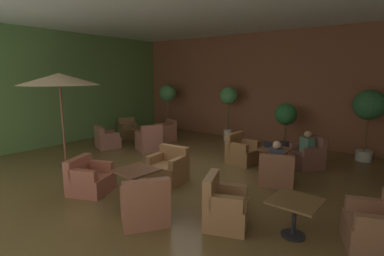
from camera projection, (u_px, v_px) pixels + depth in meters
The scene contains 29 objects.
ground_plane at pixel (182, 171), 8.01m from camera, with size 11.39×9.62×0.02m, color brown.
wall_back_brick at pixel (257, 88), 11.39m from camera, with size 11.39×0.08×4.20m, color brown.
wall_left_accent at pixel (65, 88), 10.96m from camera, with size 0.08×9.62×4.20m, color #5A8143.
ceiling_slab at pixel (181, 9), 7.24m from camera, with size 11.39×9.62×0.06m, color silver.
cafe_table_front_left at pixel (275, 153), 7.90m from camera, with size 0.80×0.80×0.63m.
armchair_front_left_north at pixel (275, 172), 6.94m from camera, with size 1.01×1.00×0.80m.
armchair_front_left_east at pixel (308, 156), 8.18m from camera, with size 1.04×1.04×0.90m.
armchair_front_left_south at pixel (241, 152), 8.60m from camera, with size 0.80×0.85×0.89m.
cafe_table_front_right at pixel (137, 131), 11.04m from camera, with size 0.72×0.72×0.63m.
armchair_front_right_north at pixel (107, 140), 10.45m from camera, with size 1.01×0.98×0.80m.
armchair_front_right_east at pixel (149, 141), 10.06m from camera, with size 1.00×0.98×0.93m.
armchair_front_right_south at pixel (166, 133), 11.57m from camera, with size 0.99×0.98×0.83m.
armchair_front_right_west at pixel (128, 131), 12.09m from camera, with size 1.01×0.97×0.82m.
cafe_table_mid_center at pixel (295, 208), 4.66m from camera, with size 0.80×0.80×0.63m.
armchair_mid_center_north at pixel (375, 229), 4.36m from camera, with size 0.94×0.99×0.85m.
armchair_mid_center_east at pixel (224, 208), 5.00m from camera, with size 0.91×0.91×0.92m.
cafe_table_rear_right at pixel (136, 175), 6.14m from camera, with size 0.85×0.85×0.63m.
armchair_rear_right_north at pixel (168, 169), 7.13m from camera, with size 0.88×0.81×0.85m.
armchair_rear_right_east at pixel (89, 179), 6.47m from camera, with size 1.04×1.05×0.79m.
armchair_rear_right_south at pixel (145, 206), 5.11m from camera, with size 1.04×1.06×0.89m.
patio_umbrella_tall_red at pixel (59, 80), 8.01m from camera, with size 2.19×2.19×2.65m.
potted_tree_left_corner at pixel (229, 101), 11.36m from camera, with size 0.69×0.69×2.15m.
potted_tree_mid_left at pixel (369, 110), 8.62m from camera, with size 0.90×0.90×2.17m.
potted_tree_mid_right at pixel (286, 117), 9.92m from camera, with size 0.74×0.74×1.65m.
potted_tree_right_corner at pixel (168, 97), 12.97m from camera, with size 0.75×0.75×2.17m.
patron_blue_shirt at pixel (276, 156), 6.91m from camera, with size 0.41×0.36×0.65m.
patron_by_window at pixel (307, 143), 8.10m from camera, with size 0.44×0.42×0.62m.
iced_drink_cup at pixel (275, 146), 7.91m from camera, with size 0.08×0.08×0.11m, color white.
open_laptop at pixel (270, 146), 7.90m from camera, with size 0.37×0.32×0.20m.
Camera 1 is at (4.82, -5.96, 2.60)m, focal length 27.05 mm.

